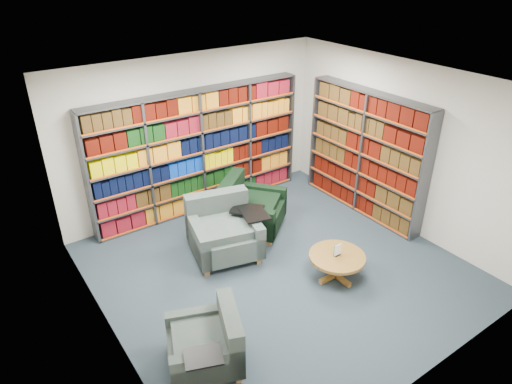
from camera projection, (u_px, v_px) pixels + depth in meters
room_shell at (281, 186)px, 6.25m from camera, size 5.02×5.02×2.82m
bookshelf_back at (200, 152)px, 8.09m from camera, size 4.00×0.28×2.20m
bookshelf_right at (365, 154)px, 8.01m from camera, size 0.28×2.50×2.20m
chair_teal_left at (223, 231)px, 7.15m from camera, size 1.30×1.21×0.91m
chair_green_right at (247, 210)px, 7.75m from camera, size 1.39×1.39×0.90m
chair_teal_front at (211, 344)px, 5.20m from camera, size 1.04×1.08×0.73m
coffee_table at (337, 260)px, 6.59m from camera, size 0.81×0.81×0.57m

